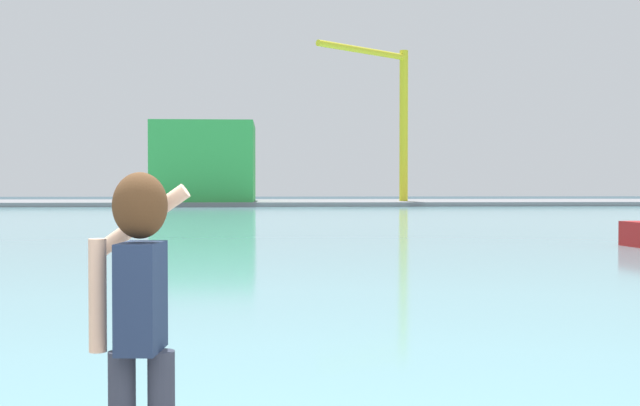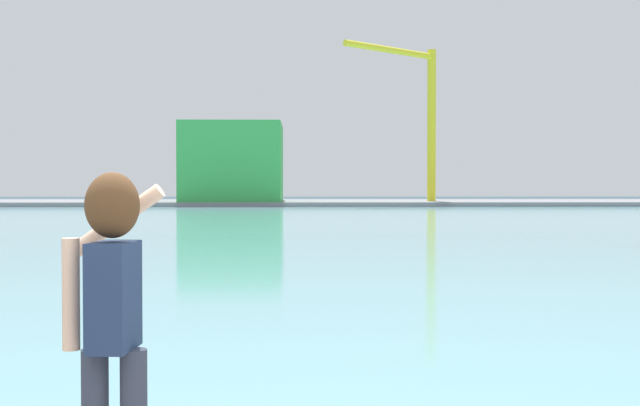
{
  "view_description": "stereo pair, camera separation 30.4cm",
  "coord_description": "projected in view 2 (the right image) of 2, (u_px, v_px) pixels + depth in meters",
  "views": [
    {
      "loc": [
        0.03,
        -3.27,
        2.35
      ],
      "look_at": [
        0.51,
        4.73,
        2.17
      ],
      "focal_mm": 44.32,
      "sensor_mm": 36.0,
      "label": 1
    },
    {
      "loc": [
        0.33,
        -3.28,
        2.35
      ],
      "look_at": [
        0.51,
        4.73,
        2.17
      ],
      "focal_mm": 44.32,
      "sensor_mm": 36.0,
      "label": 2
    }
  ],
  "objects": [
    {
      "name": "ground_plane",
      "position": [
        298.0,
        220.0,
        53.3
      ],
      "size": [
        220.0,
        220.0,
        0.0
      ],
      "primitive_type": "plane",
      "color": "#334751"
    },
    {
      "name": "harbor_water",
      "position": [
        298.0,
        219.0,
        55.3
      ],
      "size": [
        140.0,
        100.0,
        0.02
      ],
      "primitive_type": "cube",
      "color": "#6BA8B2",
      "rests_on": "ground_plane"
    },
    {
      "name": "far_shore_dock",
      "position": [
        300.0,
        203.0,
        95.28
      ],
      "size": [
        140.0,
        20.0,
        0.49
      ],
      "primitive_type": "cube",
      "color": "gray",
      "rests_on": "ground_plane"
    },
    {
      "name": "person_photographer",
      "position": [
        112.0,
        302.0,
        4.08
      ],
      "size": [
        0.53,
        0.56,
        1.74
      ],
      "rotation": [
        0.0,
        0.0,
        1.48
      ],
      "color": "#2D3342",
      "rests_on": "quay_promenade"
    },
    {
      "name": "warehouse_left",
      "position": [
        233.0,
        163.0,
        91.78
      ],
      "size": [
        11.31,
        11.97,
        9.0
      ],
      "primitive_type": "cube",
      "color": "green",
      "rests_on": "far_shore_dock"
    },
    {
      "name": "port_crane",
      "position": [
        421.0,
        106.0,
        90.87
      ],
      "size": [
        11.32,
        9.54,
        17.66
      ],
      "color": "yellow",
      "rests_on": "far_shore_dock"
    }
  ]
}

